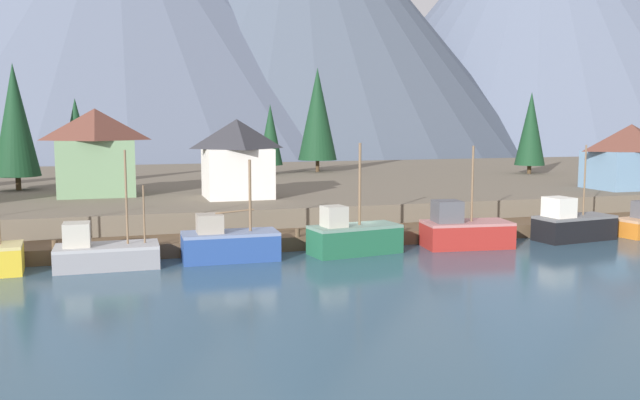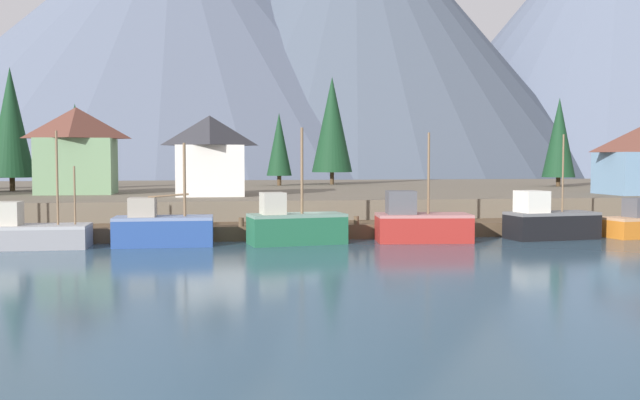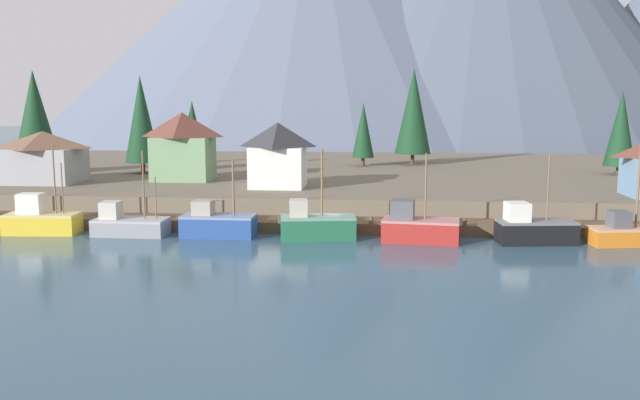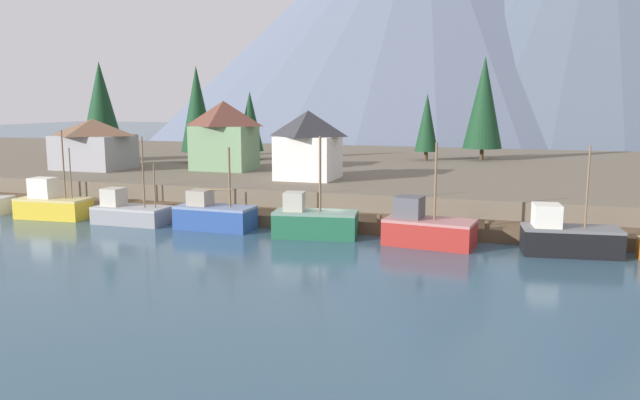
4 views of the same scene
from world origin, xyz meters
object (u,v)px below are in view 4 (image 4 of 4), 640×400
Objects in this scene: conifer_near_right at (484,103)px; fishing_boat_black at (567,237)px; house_green at (224,135)px; fishing_boat_yellow at (52,205)px; fishing_boat_green at (314,222)px; fishing_boat_grey at (130,212)px; conifer_back_left at (101,107)px; house_grey at (94,143)px; conifer_back_right at (427,123)px; fishing_boat_red at (427,229)px; conifer_near_left at (197,109)px; conifer_mid_right at (250,121)px; house_white at (308,144)px; fishing_boat_blue at (214,215)px.

fishing_boat_black is at bearing -78.64° from conifer_near_right.
fishing_boat_yellow is at bearing -110.44° from house_green.
fishing_boat_yellow is 24.34m from fishing_boat_green.
fishing_boat_grey is 20.02m from house_green.
conifer_back_left is (-37.21, 24.66, 8.25)m from fishing_boat_green.
fishing_boat_yellow is 0.96× the size of house_grey.
fishing_boat_red is at bearing -81.41° from conifer_back_right.
conifer_back_left is at bearing 158.35° from fishing_boat_red.
fishing_boat_green is 35.87m from house_grey.
fishing_boat_grey is 0.61× the size of conifer_near_left.
fishing_boat_red is 0.82× the size of conifer_mid_right.
fishing_boat_grey is 16.42m from fishing_boat_green.
fishing_boat_yellow is 1.05× the size of fishing_boat_red.
fishing_boat_black is at bearing -24.03° from conifer_back_left.
conifer_mid_right reaches higher than house_white.
fishing_boat_yellow is at bearing -129.92° from conifer_near_right.
house_white is (18.89, 14.35, 4.78)m from fishing_boat_yellow.
conifer_near_left reaches higher than house_green.
fishing_boat_red is (24.95, -0.36, 0.26)m from fishing_boat_grey.
fishing_boat_green is 37.59m from conifer_mid_right.
house_grey is at bearing 165.14° from fishing_boat_red.
fishing_boat_green is 0.57× the size of conifer_near_right.
house_white is 24.91m from conifer_back_right.
fishing_boat_red reaches higher than fishing_boat_grey.
fishing_boat_green is 16.29m from house_white.
fishing_boat_red is at bearing 173.79° from fishing_boat_black.
conifer_near_right is (15.15, 26.33, 4.00)m from house_white.
conifer_mid_right reaches higher than fishing_boat_grey.
conifer_mid_right is at bearing 100.54° from house_green.
house_green is at bearing -79.46° from conifer_mid_right.
house_green is (-35.04, 19.44, 5.24)m from fishing_boat_black.
conifer_mid_right is (5.18, 4.64, -1.64)m from conifer_near_left.
fishing_boat_grey is at bearing -122.73° from conifer_near_right.
house_green is at bearing 115.26° from fishing_boat_blue.
conifer_back_left is 42.22m from conifer_back_right.
fishing_boat_yellow reaches higher than fishing_boat_black.
fishing_boat_green is at bearing -58.44° from conifer_mid_right.
fishing_boat_red is at bearing -48.56° from conifer_mid_right.
fishing_boat_black is 40.42m from house_green.
conifer_back_left is (-20.07, 5.13, 2.97)m from house_green.
fishing_boat_yellow is 46.95m from conifer_back_right.
house_grey is 48.70m from conifer_near_right.
conifer_near_left is at bearing 140.57° from fishing_boat_black.
house_grey is 15.18m from house_green.
house_grey is 1.05× the size of house_green.
conifer_mid_right reaches higher than fishing_boat_green.
house_grey is 0.94× the size of conifer_back_right.
house_white is 0.53× the size of conifer_back_left.
conifer_near_left reaches higher than fishing_boat_red.
fishing_boat_red is 39.04m from conifer_back_right.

